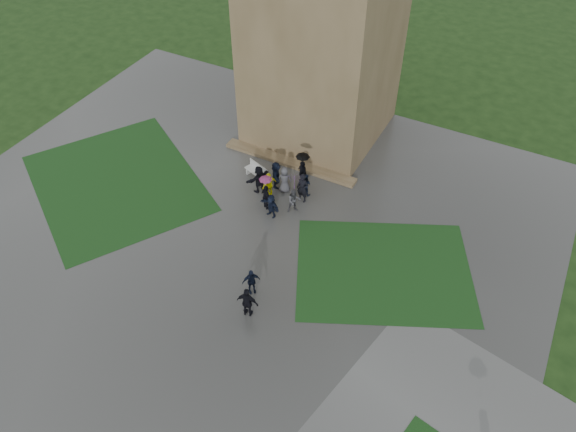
% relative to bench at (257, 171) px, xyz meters
% --- Properties ---
extents(ground, '(120.00, 120.00, 0.00)m').
position_rel_bench_xyz_m(ground, '(1.11, -8.44, -0.51)').
color(ground, black).
extents(plaza, '(34.00, 34.00, 0.02)m').
position_rel_bench_xyz_m(plaza, '(1.11, -6.44, -0.50)').
color(plaza, '#353533').
rests_on(plaza, ground).
extents(lawn_inset_left, '(14.10, 13.46, 0.01)m').
position_rel_bench_xyz_m(lawn_inset_left, '(-7.39, -4.44, -0.49)').
color(lawn_inset_left, black).
rests_on(lawn_inset_left, plaza).
extents(lawn_inset_right, '(11.12, 10.15, 0.01)m').
position_rel_bench_xyz_m(lawn_inset_right, '(9.61, -3.44, -0.49)').
color(lawn_inset_right, black).
rests_on(lawn_inset_right, plaza).
extents(tower_plinth, '(9.00, 0.80, 0.22)m').
position_rel_bench_xyz_m(tower_plinth, '(1.11, 2.16, -0.38)').
color(tower_plinth, brown).
rests_on(tower_plinth, plaza).
extents(bench, '(1.73, 1.05, 0.96)m').
position_rel_bench_xyz_m(bench, '(0.00, 0.00, 0.00)').
color(bench, '#B7B7B2').
rests_on(bench, plaza).
extents(visitor_cluster, '(3.74, 4.19, 2.60)m').
position_rel_bench_xyz_m(visitor_cluster, '(2.12, -0.87, 0.55)').
color(visitor_cluster, black).
rests_on(visitor_cluster, plaza).
extents(pedestrian_mid, '(1.02, 1.02, 1.56)m').
position_rel_bench_xyz_m(pedestrian_mid, '(4.23, -7.86, 0.29)').
color(pedestrian_mid, black).
rests_on(pedestrian_mid, plaza).
extents(pedestrian_near, '(1.16, 0.77, 1.84)m').
position_rel_bench_xyz_m(pedestrian_near, '(4.80, -9.15, 0.43)').
color(pedestrian_near, black).
rests_on(pedestrian_near, plaza).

